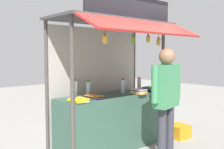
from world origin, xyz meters
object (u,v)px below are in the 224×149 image
object	(u,v)px
banana_bunch_inner_right	(159,42)
banana_bunch_rightmost	(133,40)
water_bottle_front_right	(89,88)
magazine_stack_mid_right	(139,92)
vendor_person	(166,93)
water_bottle_center	(74,89)
banana_bunch_leftmost	(105,39)
magazine_stack_rear_center	(78,100)
magazine_stack_far_left	(93,97)
water_bottle_mid_left	(123,86)
plastic_crate	(179,131)
water_bottle_left	(139,84)
magazine_stack_front_left	(151,89)
banana_bunch_inner_left	(148,39)

from	to	relation	value
banana_bunch_inner_right	banana_bunch_rightmost	xyz separation A→B (m)	(-0.64, -0.00, 0.01)
water_bottle_front_right	banana_bunch_inner_right	distance (m)	1.48
magazine_stack_mid_right	vendor_person	size ratio (longest dim) A/B	0.16
water_bottle_center	banana_bunch_leftmost	distance (m)	0.96
water_bottle_center	magazine_stack_rear_center	xyz separation A→B (m)	(-0.14, -0.32, -0.12)
water_bottle_center	banana_bunch_inner_right	world-z (taller)	banana_bunch_inner_right
water_bottle_front_right	water_bottle_center	distance (m)	0.38
water_bottle_center	magazine_stack_far_left	xyz separation A→B (m)	(0.21, -0.23, -0.12)
water_bottle_mid_left	magazine_stack_far_left	bearing A→B (deg)	-167.69
magazine_stack_mid_right	water_bottle_center	bearing A→B (deg)	161.62
magazine_stack_mid_right	banana_bunch_rightmost	distance (m)	0.96
vendor_person	magazine_stack_far_left	bearing A→B (deg)	125.61
water_bottle_mid_left	water_bottle_center	xyz separation A→B (m)	(-1.01, 0.06, 0.02)
banana_bunch_inner_right	banana_bunch_rightmost	world-z (taller)	same
water_bottle_front_right	banana_bunch_inner_right	bearing A→B (deg)	-31.45
water_bottle_center	magazine_stack_mid_right	distance (m)	1.17
vendor_person	water_bottle_front_right	bearing A→B (deg)	109.62
banana_bunch_inner_right	banana_bunch_leftmost	xyz separation A→B (m)	(-1.23, -0.00, 0.00)
banana_bunch_leftmost	plastic_crate	world-z (taller)	banana_bunch_leftmost
magazine_stack_rear_center	banana_bunch_rightmost	world-z (taller)	banana_bunch_rightmost
water_bottle_left	magazine_stack_rear_center	bearing A→B (deg)	-171.15
vendor_person	banana_bunch_rightmost	bearing A→B (deg)	105.41
magazine_stack_far_left	banana_bunch_rightmost	distance (m)	1.11
magazine_stack_mid_right	banana_bunch_leftmost	distance (m)	1.27
plastic_crate	magazine_stack_rear_center	bearing A→B (deg)	174.87
banana_bunch_inner_right	banana_bunch_leftmost	size ratio (longest dim) A/B	0.99
water_bottle_mid_left	water_bottle_left	distance (m)	0.42
water_bottle_mid_left	magazine_stack_mid_right	xyz separation A→B (m)	(0.09, -0.31, -0.08)
banana_bunch_rightmost	plastic_crate	xyz separation A→B (m)	(1.32, 0.01, -1.76)
water_bottle_mid_left	magazine_stack_far_left	size ratio (longest dim) A/B	0.88
magazine_stack_mid_right	banana_bunch_inner_right	distance (m)	0.95
magazine_stack_far_left	water_bottle_mid_left	bearing A→B (deg)	12.31
magazine_stack_front_left	banana_bunch_inner_right	size ratio (longest dim) A/B	1.13
magazine_stack_far_left	magazine_stack_rear_center	xyz separation A→B (m)	(-0.34, -0.09, 0.00)
magazine_stack_front_left	banana_bunch_leftmost	distance (m)	1.66
water_bottle_left	magazine_stack_front_left	bearing A→B (deg)	-46.20
magazine_stack_front_left	banana_bunch_leftmost	xyz separation A→B (m)	(-1.38, -0.30, 0.88)
banana_bunch_leftmost	banana_bunch_rightmost	distance (m)	0.59
water_bottle_front_right	magazine_stack_front_left	bearing A→B (deg)	-16.21
water_bottle_mid_left	banana_bunch_rightmost	distance (m)	0.96
water_bottle_front_right	banana_bunch_rightmost	bearing A→B (deg)	-57.07
water_bottle_front_right	water_bottle_center	xyz separation A→B (m)	(-0.37, -0.12, 0.03)
magazine_stack_far_left	vendor_person	xyz separation A→B (m)	(0.82, -0.79, 0.07)
water_bottle_left	vendor_person	world-z (taller)	vendor_person
water_bottle_left	water_bottle_mid_left	bearing A→B (deg)	177.53
vendor_person	water_bottle_left	bearing A→B (deg)	56.80
water_bottle_front_right	banana_bunch_rightmost	size ratio (longest dim) A/B	0.94
banana_bunch_inner_right	banana_bunch_leftmost	bearing A→B (deg)	-180.00
magazine_stack_front_left	banana_bunch_inner_left	size ratio (longest dim) A/B	1.30
magazine_stack_mid_right	banana_bunch_leftmost	bearing A→B (deg)	-169.60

